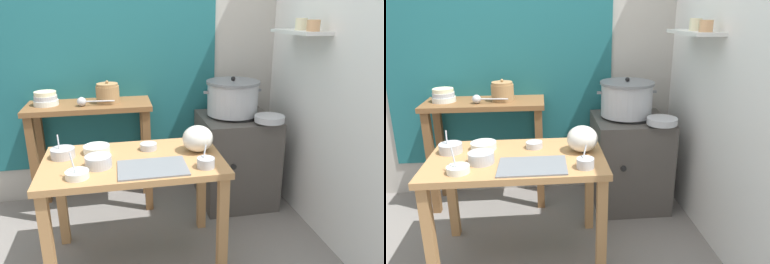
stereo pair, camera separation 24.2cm
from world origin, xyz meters
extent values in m
plane|color=gray|center=(0.00, 0.00, 0.00)|extent=(9.00, 9.00, 0.00)
cube|color=#B2ADA3|center=(0.10, 1.10, 1.30)|extent=(4.40, 0.10, 2.60)
cube|color=#1E6066|center=(-0.15, 1.04, 1.35)|extent=(1.90, 0.02, 2.10)
cube|color=white|center=(1.40, 0.20, 1.30)|extent=(0.10, 3.20, 2.60)
cube|color=silver|center=(1.25, 0.40, 1.45)|extent=(0.20, 0.56, 0.02)
cylinder|color=tan|center=(1.25, 0.22, 1.50)|extent=(0.09, 0.09, 0.07)
cylinder|color=beige|center=(1.25, 0.39, 1.50)|extent=(0.08, 0.08, 0.08)
cube|color=#B27F4C|center=(0.02, 0.05, 0.70)|extent=(1.10, 0.66, 0.04)
cube|color=#B27F4C|center=(-0.48, -0.23, 0.34)|extent=(0.06, 0.06, 0.68)
cube|color=#B27F4C|center=(0.52, -0.23, 0.34)|extent=(0.06, 0.06, 0.68)
cube|color=#B27F4C|center=(-0.48, 0.33, 0.34)|extent=(0.06, 0.06, 0.68)
cube|color=#B27F4C|center=(0.52, 0.33, 0.34)|extent=(0.06, 0.06, 0.68)
cube|color=brown|center=(-0.27, 0.83, 0.88)|extent=(0.96, 0.40, 0.04)
cube|color=brown|center=(-0.70, 0.68, 0.43)|extent=(0.06, 0.06, 0.86)
cube|color=brown|center=(0.16, 0.68, 0.43)|extent=(0.06, 0.06, 0.86)
cube|color=brown|center=(-0.70, 0.98, 0.43)|extent=(0.06, 0.06, 0.86)
cube|color=brown|center=(0.16, 0.98, 0.43)|extent=(0.06, 0.06, 0.86)
cube|color=#4C4742|center=(0.91, 0.70, 0.38)|extent=(0.60, 0.60, 0.76)
cylinder|color=black|center=(0.91, 0.70, 0.77)|extent=(0.36, 0.36, 0.02)
cylinder|color=black|center=(0.79, 0.40, 0.45)|extent=(0.04, 0.02, 0.04)
cylinder|color=#B7BABF|center=(0.87, 0.72, 0.91)|extent=(0.41, 0.41, 0.26)
cylinder|color=slate|center=(0.87, 0.72, 1.05)|extent=(0.44, 0.44, 0.02)
sphere|color=black|center=(0.87, 0.72, 1.07)|extent=(0.04, 0.04, 0.04)
cube|color=slate|center=(0.65, 0.72, 0.97)|extent=(0.04, 0.02, 0.02)
cube|color=slate|center=(1.10, 0.72, 0.97)|extent=(0.04, 0.02, 0.02)
cylinder|color=#A37A4C|center=(-0.12, 0.83, 0.97)|extent=(0.18, 0.18, 0.13)
cylinder|color=#A37A4C|center=(-0.12, 0.83, 1.04)|extent=(0.17, 0.17, 0.02)
sphere|color=#A37A4C|center=(-0.12, 0.83, 1.07)|extent=(0.02, 0.02, 0.02)
cylinder|color=silver|center=(-0.59, 0.84, 0.92)|extent=(0.18, 0.18, 0.04)
cylinder|color=#B7BABF|center=(-0.59, 0.84, 0.96)|extent=(0.17, 0.17, 0.04)
cylinder|color=beige|center=(-0.59, 0.84, 0.99)|extent=(0.16, 0.16, 0.03)
sphere|color=#B7BABF|center=(-0.32, 0.75, 0.94)|extent=(0.07, 0.07, 0.07)
cylinder|color=#B7BABF|center=(-0.18, 0.74, 0.94)|extent=(0.21, 0.03, 0.01)
cube|color=slate|center=(0.12, -0.12, 0.72)|extent=(0.40, 0.28, 0.01)
ellipsoid|color=silver|center=(0.44, 0.10, 0.81)|extent=(0.20, 0.19, 0.17)
cylinder|color=#B7BABF|center=(1.09, 0.45, 0.80)|extent=(0.23, 0.23, 0.05)
cylinder|color=#B7BABF|center=(-0.18, -0.03, 0.75)|extent=(0.15, 0.15, 0.07)
cylinder|color=#BFB28C|center=(-0.18, -0.03, 0.78)|extent=(0.13, 0.13, 0.01)
cylinder|color=#B7BABF|center=(-0.41, 0.16, 0.75)|extent=(0.15, 0.15, 0.06)
cylinder|color=beige|center=(-0.41, 0.16, 0.77)|extent=(0.12, 0.12, 0.01)
cylinder|color=#B7BABF|center=(-0.42, 0.16, 0.79)|extent=(0.02, 0.06, 0.15)
cylinder|color=#B7BABF|center=(0.43, -0.16, 0.75)|extent=(0.10, 0.10, 0.06)
cylinder|color=#337238|center=(0.43, -0.16, 0.77)|extent=(0.09, 0.09, 0.01)
cylinder|color=#B7BABF|center=(0.42, -0.16, 0.79)|extent=(0.05, 0.07, 0.13)
cylinder|color=silver|center=(-0.29, -0.16, 0.74)|extent=(0.13, 0.13, 0.04)
cylinder|color=brown|center=(-0.29, -0.16, 0.75)|extent=(0.11, 0.11, 0.01)
cylinder|color=#B7BABF|center=(-0.31, -0.17, 0.79)|extent=(0.04, 0.06, 0.15)
cylinder|color=#B7BABF|center=(0.13, 0.20, 0.74)|extent=(0.11, 0.11, 0.04)
cylinder|color=beige|center=(0.13, 0.20, 0.76)|extent=(0.09, 0.09, 0.01)
cylinder|color=silver|center=(-0.20, 0.21, 0.74)|extent=(0.17, 0.17, 0.05)
cylinder|color=maroon|center=(-0.20, 0.21, 0.76)|extent=(0.14, 0.14, 0.01)
camera|label=1|loc=(-0.05, -2.05, 1.58)|focal=33.82mm
camera|label=2|loc=(0.19, -2.09, 1.58)|focal=33.82mm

